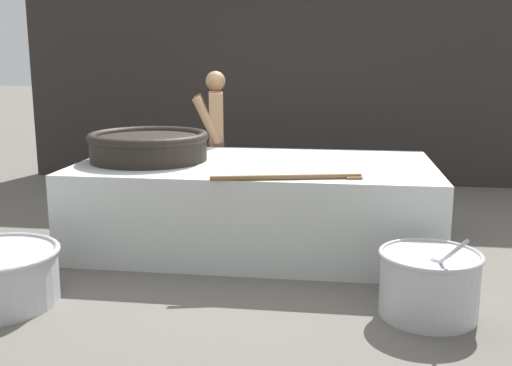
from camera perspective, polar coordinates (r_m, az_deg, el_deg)
name	(u,v)px	position (r m, az deg, el deg)	size (l,w,h in m)	color
ground_plane	(256,244)	(5.51, 0.00, -5.84)	(60.00, 60.00, 0.00)	#666059
back_wall	(287,56)	(8.20, 2.96, 11.99)	(7.23, 0.24, 3.40)	#2D2826
hearth_platform	(256,204)	(5.40, 0.00, -1.98)	(3.11, 1.70, 0.76)	silver
giant_wok_near	(149,145)	(5.48, -10.18, 3.58)	(1.08, 1.08, 0.26)	black
stirring_paddle	(294,177)	(4.56, 3.63, 0.56)	(1.15, 0.33, 0.04)	brown
cook	(215,137)	(6.52, -3.88, 4.39)	(0.42, 0.60, 1.54)	#9E7551
prep_bowl_vegetables	(429,281)	(4.13, 16.17, -8.95)	(0.67, 0.86, 0.69)	#B7B7BC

